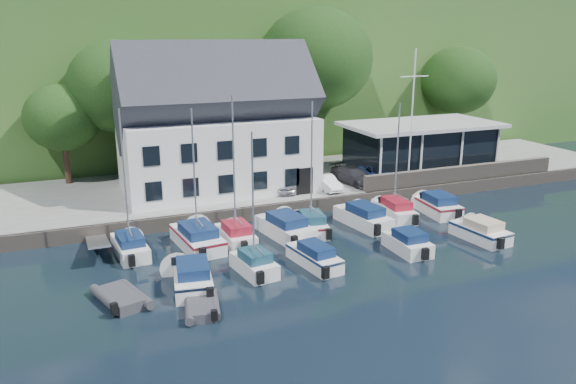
% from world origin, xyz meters
% --- Properties ---
extents(ground, '(180.00, 180.00, 0.00)m').
position_xyz_m(ground, '(0.00, 0.00, 0.00)').
color(ground, black).
rests_on(ground, ground).
extents(quay, '(60.00, 13.00, 1.00)m').
position_xyz_m(quay, '(0.00, 17.50, 0.50)').
color(quay, '#9D9C97').
rests_on(quay, ground).
extents(quay_face, '(60.00, 0.30, 1.00)m').
position_xyz_m(quay_face, '(0.00, 11.00, 0.50)').
color(quay_face, '#675D53').
rests_on(quay_face, ground).
extents(hillside, '(160.00, 75.00, 16.00)m').
position_xyz_m(hillside, '(0.00, 62.00, 8.00)').
color(hillside, '#305A21').
rests_on(hillside, ground).
extents(field_patch, '(50.00, 30.00, 0.30)m').
position_xyz_m(field_patch, '(8.00, 70.00, 16.15)').
color(field_patch, '#536633').
rests_on(field_patch, hillside).
extents(harbor_building, '(14.40, 8.20, 8.70)m').
position_xyz_m(harbor_building, '(-7.00, 16.50, 5.35)').
color(harbor_building, white).
rests_on(harbor_building, quay).
extents(club_pavilion, '(13.20, 7.20, 4.10)m').
position_xyz_m(club_pavilion, '(11.00, 16.00, 3.05)').
color(club_pavilion, black).
rests_on(club_pavilion, quay).
extents(seawall, '(18.00, 0.50, 1.20)m').
position_xyz_m(seawall, '(12.00, 11.40, 1.60)').
color(seawall, '#675D53').
rests_on(seawall, quay).
extents(gangway, '(1.20, 6.00, 1.40)m').
position_xyz_m(gangway, '(-16.50, 9.00, 0.00)').
color(gangway, '#B7B8BC').
rests_on(gangway, ground).
extents(car_silver, '(1.86, 3.89, 1.28)m').
position_xyz_m(car_silver, '(-2.76, 14.00, 1.64)').
color(car_silver, silver).
rests_on(car_silver, quay).
extents(car_white, '(1.32, 3.46, 1.13)m').
position_xyz_m(car_white, '(0.56, 13.04, 1.56)').
color(car_white, white).
rests_on(car_white, quay).
extents(car_dgrey, '(2.70, 4.77, 1.31)m').
position_xyz_m(car_dgrey, '(3.32, 13.85, 1.65)').
color(car_dgrey, '#333237').
rests_on(car_dgrey, quay).
extents(car_blue, '(1.99, 4.01, 1.32)m').
position_xyz_m(car_blue, '(5.46, 13.75, 1.66)').
color(car_blue, navy).
rests_on(car_blue, quay).
extents(flagpole, '(2.51, 0.20, 10.46)m').
position_xyz_m(flagpole, '(7.57, 12.48, 6.23)').
color(flagpole, white).
rests_on(flagpole, quay).
extents(tree_0, '(5.73, 5.73, 7.83)m').
position_xyz_m(tree_0, '(-17.69, 22.49, 4.91)').
color(tree_0, black).
rests_on(tree_0, quay).
extents(tree_1, '(8.12, 8.12, 11.10)m').
position_xyz_m(tree_1, '(-13.23, 22.57, 6.55)').
color(tree_1, black).
rests_on(tree_1, quay).
extents(tree_2, '(7.99, 7.99, 10.92)m').
position_xyz_m(tree_2, '(-4.44, 21.92, 6.46)').
color(tree_2, black).
rests_on(tree_2, quay).
extents(tree_3, '(10.17, 10.17, 13.90)m').
position_xyz_m(tree_3, '(4.06, 22.72, 7.95)').
color(tree_3, black).
rests_on(tree_3, quay).
extents(tree_5, '(7.53, 7.53, 10.30)m').
position_xyz_m(tree_5, '(19.91, 22.75, 6.15)').
color(tree_5, black).
rests_on(tree_5, quay).
extents(boat_r1_0, '(2.21, 5.86, 8.33)m').
position_xyz_m(boat_r1_0, '(-14.75, 7.72, 4.16)').
color(boat_r1_0, white).
rests_on(boat_r1_0, ground).
extents(boat_r1_1, '(3.01, 7.07, 9.22)m').
position_xyz_m(boat_r1_1, '(-10.80, 7.48, 4.61)').
color(boat_r1_1, white).
rests_on(boat_r1_1, ground).
extents(boat_r1_2, '(2.01, 5.29, 8.70)m').
position_xyz_m(boat_r1_2, '(-8.48, 7.10, 4.35)').
color(boat_r1_2, white).
rests_on(boat_r1_2, ground).
extents(boat_r1_3, '(3.21, 7.01, 1.56)m').
position_xyz_m(boat_r1_3, '(-5.17, 7.20, 0.78)').
color(boat_r1_3, white).
rests_on(boat_r1_3, ground).
extents(boat_r1_4, '(2.58, 5.47, 8.66)m').
position_xyz_m(boat_r1_4, '(-3.35, 7.21, 4.33)').
color(boat_r1_4, white).
rests_on(boat_r1_4, ground).
extents(boat_r1_5, '(2.88, 6.82, 1.54)m').
position_xyz_m(boat_r1_5, '(0.49, 7.16, 0.77)').
color(boat_r1_5, white).
rests_on(boat_r1_5, ground).
extents(boat_r1_6, '(2.30, 6.15, 8.82)m').
position_xyz_m(boat_r1_6, '(3.33, 7.77, 4.41)').
color(boat_r1_6, white).
rests_on(boat_r1_6, ground).
extents(boat_r1_7, '(2.53, 5.94, 1.52)m').
position_xyz_m(boat_r1_7, '(6.73, 7.47, 0.76)').
color(boat_r1_7, white).
rests_on(boat_r1_7, ground).
extents(boat_r2_0, '(2.93, 6.27, 1.44)m').
position_xyz_m(boat_r2_0, '(-12.33, 2.08, 0.72)').
color(boat_r2_0, white).
rests_on(boat_r2_0, ground).
extents(boat_r2_1, '(2.33, 4.80, 8.34)m').
position_xyz_m(boat_r2_1, '(-8.84, 2.52, 4.17)').
color(boat_r2_1, white).
rests_on(boat_r2_1, ground).
extents(boat_r2_2, '(2.41, 5.84, 1.35)m').
position_xyz_m(boat_r2_2, '(-5.38, 2.25, 0.67)').
color(boat_r2_2, white).
rests_on(boat_r2_2, ground).
extents(boat_r2_3, '(1.86, 4.69, 1.37)m').
position_xyz_m(boat_r2_3, '(0.64, 2.06, 0.69)').
color(boat_r2_3, white).
rests_on(boat_r2_3, ground).
extents(boat_r2_4, '(2.53, 5.60, 1.40)m').
position_xyz_m(boat_r2_4, '(6.01, 2.02, 0.70)').
color(boat_r2_4, white).
rests_on(boat_r2_4, ground).
extents(dinghy_0, '(2.89, 3.73, 0.77)m').
position_xyz_m(dinghy_0, '(-15.90, 1.59, 0.38)').
color(dinghy_0, '#3B3B41').
rests_on(dinghy_0, ground).
extents(dinghy_1, '(2.21, 3.09, 0.66)m').
position_xyz_m(dinghy_1, '(-12.51, -0.73, 0.33)').
color(dinghy_1, '#3B3B41').
rests_on(dinghy_1, ground).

